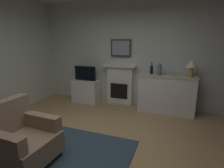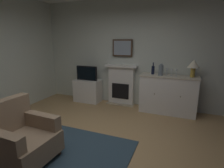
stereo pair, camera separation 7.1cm
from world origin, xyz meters
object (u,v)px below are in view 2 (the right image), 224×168
wine_glass_right (177,71)px  tv_cabinet (88,91)px  armchair (21,138)px  framed_picture (122,48)px  wine_glass_left (167,70)px  sideboard_cabinet (168,94)px  tv_set (87,73)px  fireplace_unit (121,85)px  vase_decorative (161,70)px  wine_bottle (153,70)px  wine_glass_center (172,71)px  table_lamp (194,65)px

wine_glass_right → tv_cabinet: bearing=179.6°
tv_cabinet → armchair: size_ratio=0.82×
framed_picture → wine_glass_left: bearing=-9.2°
wine_glass_left → tv_cabinet: size_ratio=0.22×
sideboard_cabinet → wine_glass_left: size_ratio=8.12×
wine_glass_left → tv_cabinet: (-2.16, -0.01, -0.74)m
wine_glass_left → tv_set: size_ratio=0.27×
fireplace_unit → framed_picture: framed_picture is taller
sideboard_cabinet → wine_glass_right: wine_glass_right is taller
framed_picture → vase_decorative: framed_picture is taller
vase_decorative → armchair: bearing=-121.4°
sideboard_cabinet → wine_bottle: wine_bottle is taller
framed_picture → fireplace_unit: bearing=-90.0°
wine_glass_center → wine_bottle: bearing=174.4°
framed_picture → sideboard_cabinet: (1.26, -0.22, -1.08)m
wine_glass_left → armchair: 3.30m
wine_glass_center → tv_set: bearing=179.9°
sideboard_cabinet → tv_cabinet: (-2.23, 0.02, -0.15)m
wine_glass_right → vase_decorative: size_ratio=0.59×
vase_decorative → wine_glass_center: bearing=8.8°
wine_bottle → vase_decorative: 0.21m
framed_picture → table_lamp: size_ratio=1.38×
fireplace_unit → tv_cabinet: bearing=-170.6°
fireplace_unit → sideboard_cabinet: fireplace_unit is taller
table_lamp → tv_set: table_lamp is taller
wine_bottle → armchair: (-1.42, -2.72, -0.66)m
wine_bottle → table_lamp: bearing=-2.0°
armchair → wine_glass_right: bearing=53.9°
table_lamp → wine_bottle: size_ratio=1.38×
sideboard_cabinet → wine_bottle: (-0.39, 0.03, 0.57)m
table_lamp → wine_glass_left: table_lamp is taller
wine_glass_left → wine_glass_right: same height
wine_glass_center → vase_decorative: 0.24m
table_lamp → vase_decorative: table_lamp is taller
wine_glass_right → tv_cabinet: wine_glass_right is taller
wine_bottle → wine_glass_left: wine_bottle is taller
fireplace_unit → wine_glass_left: size_ratio=6.67×
wine_glass_center → tv_cabinet: 2.39m
wine_bottle → wine_glass_center: wine_bottle is taller
table_lamp → wine_glass_right: (-0.34, -0.00, -0.16)m
wine_bottle → tv_set: size_ratio=0.47×
wine_glass_center → armchair: 3.33m
table_lamp → wine_glass_left: (-0.56, 0.03, -0.16)m
wine_glass_center → tv_set: size_ratio=0.27×
sideboard_cabinet → table_lamp: 0.90m
fireplace_unit → wine_glass_right: size_ratio=6.67×
framed_picture → wine_glass_center: (1.30, -0.24, -0.49)m
sideboard_cabinet → wine_bottle: size_ratio=4.62×
framed_picture → vase_decorative: size_ratio=1.96×
sideboard_cabinet → tv_cabinet: 2.24m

